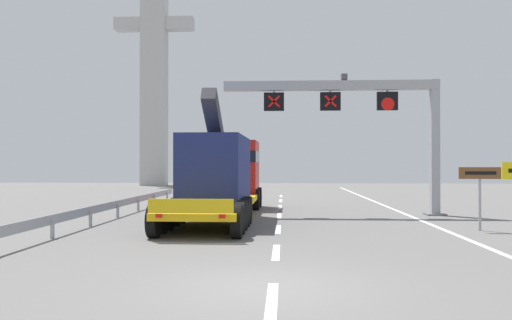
{
  "coord_description": "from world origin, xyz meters",
  "views": [
    {
      "loc": [
        0.39,
        -10.11,
        2.39
      ],
      "look_at": [
        -0.8,
        12.25,
        2.57
      ],
      "focal_mm": 36.52,
      "sensor_mm": 36.0,
      "label": 1
    }
  ],
  "objects": [
    {
      "name": "lane_markings",
      "position": [
        0.18,
        11.46,
        0.01
      ],
      "size": [
        0.2,
        37.53,
        0.01
      ],
      "color": "silver",
      "rests_on": "ground"
    },
    {
      "name": "bridge_pylon_distant",
      "position": [
        -14.35,
        48.29,
        15.19
      ],
      "size": [
        9.0,
        2.0,
        29.6
      ],
      "color": "#B7B7B2",
      "rests_on": "ground"
    },
    {
      "name": "ground",
      "position": [
        0.0,
        0.0,
        0.0
      ],
      "size": [
        112.0,
        112.0,
        0.0
      ],
      "primitive_type": "plane",
      "color": "slate"
    },
    {
      "name": "tourist_info_sign_brown",
      "position": [
        7.44,
        8.98,
        1.74
      ],
      "size": [
        1.52,
        0.15,
        2.29
      ],
      "color": "#9EA0A5",
      "rests_on": "ground"
    },
    {
      "name": "overhead_lane_gantry",
      "position": [
        4.05,
        14.76,
        5.1
      ],
      "size": [
        10.42,
        0.9,
        6.68
      ],
      "color": "#9EA0A5",
      "rests_on": "ground"
    },
    {
      "name": "heavy_haul_truck_yellow",
      "position": [
        -2.38,
        13.93,
        1.99
      ],
      "size": [
        3.12,
        14.09,
        5.3
      ],
      "color": "yellow",
      "rests_on": "ground"
    },
    {
      "name": "guardrail_left",
      "position": [
        -7.09,
        11.16,
        0.56
      ],
      "size": [
        0.13,
        26.33,
        0.76
      ],
      "color": "#999EA3",
      "rests_on": "ground"
    },
    {
      "name": "edge_line_right",
      "position": [
        6.2,
        12.0,
        0.01
      ],
      "size": [
        0.2,
        63.0,
        0.01
      ],
      "primitive_type": "cube",
      "color": "silver",
      "rests_on": "ground"
    }
  ]
}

